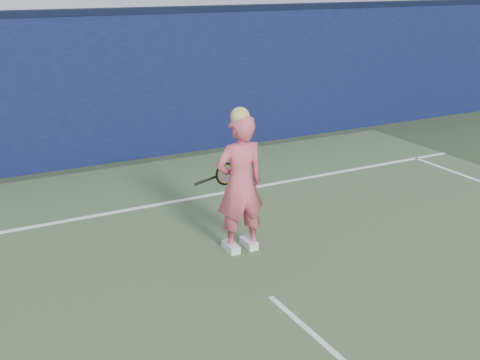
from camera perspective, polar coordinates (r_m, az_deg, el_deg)
ground at (r=5.55m, az=8.36°, el=-15.55°), size 80.00×80.00×0.00m
backstop_wall at (r=10.68m, az=-12.37°, el=8.34°), size 24.00×0.40×2.50m
wall_cap at (r=10.53m, az=-12.87°, el=15.31°), size 24.00×0.42×0.10m
player at (r=6.94m, az=0.00°, el=-0.34°), size 0.61×0.41×1.73m
racket at (r=7.29m, az=-1.58°, el=0.51°), size 0.53×0.15×0.29m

